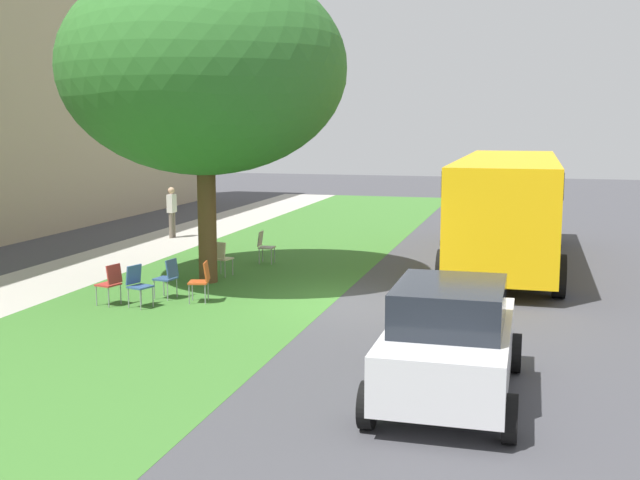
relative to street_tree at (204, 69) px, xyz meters
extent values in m
plane|color=#424247|center=(-1.20, -3.65, -5.03)|extent=(80.00, 80.00, 0.00)
cube|color=#3D752D|center=(-1.20, -0.45, -5.03)|extent=(48.00, 6.00, 0.01)
cube|color=#ADA89E|center=(-1.20, 3.95, -5.03)|extent=(48.00, 2.80, 0.01)
cylinder|color=brown|center=(0.00, 0.00, -3.31)|extent=(0.44, 0.44, 3.45)
ellipsoid|color=#2D6B28|center=(0.00, 0.00, 0.01)|extent=(6.66, 6.66, 4.92)
cube|color=#C64C1E|center=(-2.05, -0.66, -4.59)|extent=(0.50, 0.49, 0.04)
cube|color=#C64C1E|center=(-2.01, -0.83, -4.35)|extent=(0.41, 0.18, 0.40)
cylinder|color=gray|center=(-1.92, -0.45, -4.82)|extent=(0.02, 0.02, 0.42)
cylinder|color=gray|center=(-2.27, -0.54, -4.82)|extent=(0.02, 0.02, 0.42)
cylinder|color=gray|center=(-1.84, -0.78, -4.82)|extent=(0.02, 0.02, 0.42)
cylinder|color=gray|center=(-2.19, -0.87, -4.82)|extent=(0.02, 0.02, 0.42)
cube|color=#ADA393|center=(2.75, -0.54, -4.59)|extent=(0.45, 0.43, 0.04)
cube|color=#ADA393|center=(2.73, -0.37, -4.35)|extent=(0.40, 0.12, 0.40)
cylinder|color=gray|center=(2.58, -0.73, -4.82)|extent=(0.02, 0.02, 0.42)
cylinder|color=gray|center=(2.94, -0.70, -4.82)|extent=(0.02, 0.02, 0.42)
cylinder|color=gray|center=(2.55, -0.39, -4.82)|extent=(0.02, 0.02, 0.42)
cylinder|color=gray|center=(2.91, -0.36, -4.82)|extent=(0.02, 0.02, 0.42)
cube|color=#B7332D|center=(3.04, 1.30, -4.59)|extent=(0.41, 0.43, 0.04)
cube|color=#B7332D|center=(2.86, 1.29, -4.35)|extent=(0.09, 0.40, 0.40)
cylinder|color=gray|center=(3.22, 1.12, -4.82)|extent=(0.02, 0.02, 0.42)
cylinder|color=gray|center=(3.21, 1.48, -4.82)|extent=(0.02, 0.02, 0.42)
cylinder|color=gray|center=(2.88, 1.11, -4.82)|extent=(0.02, 0.02, 0.42)
cylinder|color=gray|center=(2.87, 1.47, -4.82)|extent=(0.02, 0.02, 0.42)
cube|color=beige|center=(0.80, -0.05, -4.59)|extent=(0.48, 0.50, 0.04)
cube|color=beige|center=(0.62, -0.01, -4.35)|extent=(0.17, 0.41, 0.40)
cylinder|color=gray|center=(0.93, -0.26, -4.82)|extent=(0.02, 0.02, 0.42)
cylinder|color=gray|center=(1.00, 0.09, -4.82)|extent=(0.02, 0.02, 0.42)
cylinder|color=gray|center=(0.59, -0.19, -4.82)|extent=(0.02, 0.02, 0.42)
cylinder|color=gray|center=(0.67, 0.16, -4.82)|extent=(0.02, 0.02, 0.42)
cube|color=#335184|center=(-2.79, 0.31, -4.59)|extent=(0.52, 0.50, 0.04)
cube|color=#335184|center=(-2.74, 0.49, -4.35)|extent=(0.41, 0.20, 0.40)
cylinder|color=gray|center=(-3.01, 0.20, -4.82)|extent=(0.02, 0.02, 0.42)
cylinder|color=gray|center=(-2.67, 0.10, -4.82)|extent=(0.02, 0.02, 0.42)
cylinder|color=gray|center=(-2.92, 0.53, -4.82)|extent=(0.02, 0.02, 0.42)
cylinder|color=gray|center=(-2.57, 0.42, -4.82)|extent=(0.02, 0.02, 0.42)
cube|color=#335184|center=(-1.88, 0.20, -4.59)|extent=(0.47, 0.45, 0.04)
cube|color=#335184|center=(-1.91, 0.02, -4.35)|extent=(0.41, 0.14, 0.40)
cylinder|color=gray|center=(-1.68, 0.34, -4.82)|extent=(0.02, 0.02, 0.42)
cylinder|color=gray|center=(-2.04, 0.39, -4.82)|extent=(0.02, 0.02, 0.42)
cylinder|color=gray|center=(-1.73, 0.00, -4.82)|extent=(0.02, 0.02, 0.42)
cylinder|color=gray|center=(-2.08, 0.05, -4.82)|extent=(0.02, 0.02, 0.42)
cube|color=#B7332D|center=(-2.76, 1.08, -4.59)|extent=(0.50, 0.49, 0.04)
cube|color=#B7332D|center=(-2.80, 0.90, -4.35)|extent=(0.41, 0.17, 0.40)
cylinder|color=gray|center=(-2.55, 1.20, -4.82)|extent=(0.02, 0.02, 0.42)
cylinder|color=gray|center=(-2.90, 1.28, -4.82)|extent=(0.02, 0.02, 0.42)
cylinder|color=gray|center=(-2.63, 0.87, -4.82)|extent=(0.02, 0.02, 0.42)
cylinder|color=gray|center=(-2.98, 0.95, -4.82)|extent=(0.02, 0.02, 0.42)
cube|color=silver|center=(-6.51, -6.43, -4.35)|extent=(3.70, 1.64, 0.76)
cube|color=#1E232B|center=(-6.66, -6.43, -3.70)|extent=(1.90, 1.44, 0.64)
cylinder|color=black|center=(-5.11, -5.56, -4.73)|extent=(0.60, 0.18, 0.60)
cylinder|color=black|center=(-5.11, -7.30, -4.73)|extent=(0.60, 0.18, 0.60)
cylinder|color=black|center=(-7.91, -5.56, -4.73)|extent=(0.60, 0.18, 0.60)
cylinder|color=black|center=(-7.91, -7.30, -4.73)|extent=(0.60, 0.18, 0.60)
cube|color=yellow|center=(4.46, -6.84, -3.40)|extent=(10.40, 2.44, 2.50)
cube|color=black|center=(4.46, -6.84, -3.75)|extent=(10.30, 2.46, 0.12)
cube|color=black|center=(4.46, -6.84, -2.50)|extent=(10.30, 2.46, 0.56)
cylinder|color=black|center=(8.46, -5.58, -4.55)|extent=(0.96, 0.28, 0.96)
cylinder|color=black|center=(8.46, -8.10, -4.55)|extent=(0.96, 0.28, 0.96)
cylinder|color=black|center=(0.46, -5.58, -4.55)|extent=(0.96, 0.28, 0.96)
cylinder|color=black|center=(0.46, -8.10, -4.55)|extent=(0.96, 0.28, 0.96)
cylinder|color=#726659|center=(6.38, 4.07, -4.61)|extent=(0.14, 0.14, 0.85)
cylinder|color=#726659|center=(6.56, 4.07, -4.61)|extent=(0.14, 0.14, 0.85)
cube|color=silver|center=(6.47, 4.07, -3.88)|extent=(0.36, 0.20, 0.60)
sphere|color=tan|center=(6.47, 4.07, -3.45)|extent=(0.22, 0.22, 0.22)
camera|label=1|loc=(-17.13, -7.43, -1.22)|focal=43.89mm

